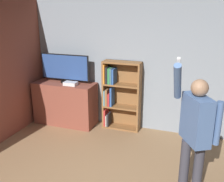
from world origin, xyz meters
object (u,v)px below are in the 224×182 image
object	(u,v)px
bookshelf	(118,95)
game_console	(71,84)
television	(65,68)
person	(195,128)

from	to	relation	value
bookshelf	game_console	bearing A→B (deg)	-163.99
television	game_console	xyz separation A→B (m)	(0.21, -0.17, -0.29)
game_console	television	bearing A→B (deg)	141.04
game_console	person	bearing A→B (deg)	-29.65
television	bookshelf	bearing A→B (deg)	5.13
game_console	bookshelf	world-z (taller)	bookshelf
bookshelf	television	bearing A→B (deg)	-174.87
game_console	bookshelf	bearing A→B (deg)	16.01
game_console	bookshelf	size ratio (longest dim) A/B	0.19
game_console	person	xyz separation A→B (m)	(2.59, -1.47, 0.05)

